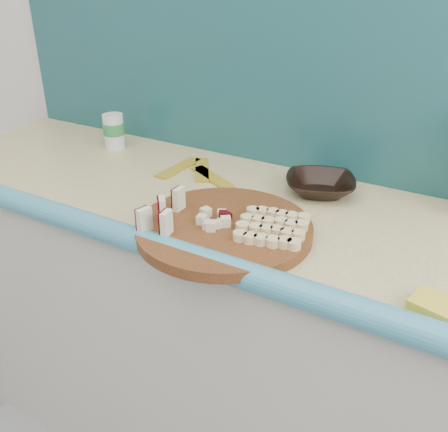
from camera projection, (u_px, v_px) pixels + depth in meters
kitchen_counter at (263, 345)px, 1.47m from camera, size 2.20×0.63×0.91m
backsplash at (319, 86)px, 1.37m from camera, size 2.20×0.02×0.50m
cutting_board at (224, 229)px, 1.14m from camera, size 0.49×0.49×0.03m
apple_wedges at (163, 212)px, 1.12m from camera, size 0.08×0.16×0.06m
apple_chunks at (213, 218)px, 1.13m from camera, size 0.06×0.07×0.02m
banana_slices at (272, 227)px, 1.10m from camera, size 0.18×0.18×0.02m
brown_bowl at (320, 185)px, 1.33m from camera, size 0.24×0.24×0.05m
canister at (114, 131)px, 1.63m from camera, size 0.07×0.07×0.11m
sponge at (440, 310)px, 0.87m from camera, size 0.11×0.09×0.03m
banana_peel at (197, 172)px, 1.47m from camera, size 0.24×0.20×0.01m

